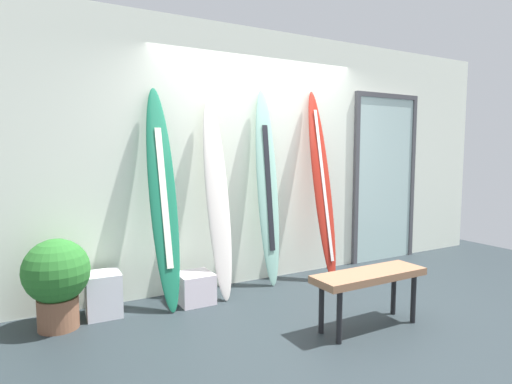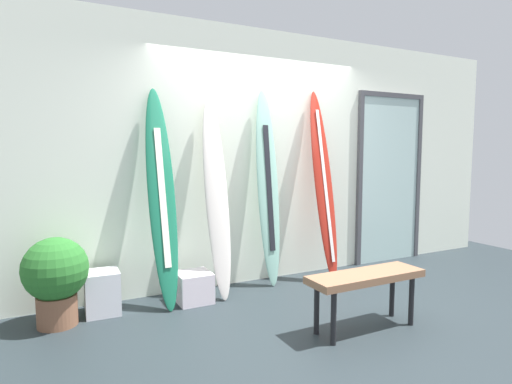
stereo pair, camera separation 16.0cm
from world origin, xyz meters
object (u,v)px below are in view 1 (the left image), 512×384
surfboard_seafoam (267,188)px  bench (369,279)px  surfboard_emerald (163,199)px  surfboard_crimson (322,186)px  display_block_left (195,288)px  surfboard_ivory (217,198)px  glass_door (385,175)px  display_block_center (103,294)px  potted_plant (57,277)px

surfboard_seafoam → bench: bearing=-84.6°
surfboard_emerald → surfboard_crimson: surfboard_crimson is taller
surfboard_crimson → surfboard_seafoam: bearing=172.0°
display_block_left → bench: 1.66m
surfboard_ivory → glass_door: (2.57, 0.25, 0.15)m
bench → glass_door: bearing=41.5°
display_block_center → potted_plant: (-0.37, -0.10, 0.24)m
surfboard_crimson → display_block_center: 2.57m
surfboard_crimson → display_block_left: surfboard_crimson is taller
surfboard_crimson → display_block_left: size_ratio=6.68×
display_block_left → bench: bearing=-50.1°
display_block_center → potted_plant: potted_plant is taller
surfboard_ivory → potted_plant: size_ratio=2.68×
surfboard_emerald → bench: bearing=-44.7°
surfboard_emerald → display_block_left: bearing=-11.6°
potted_plant → surfboard_crimson: bearing=1.8°
display_block_left → potted_plant: 1.24m
surfboard_emerald → bench: (1.33, -1.31, -0.61)m
surfboard_seafoam → potted_plant: 2.22m
display_block_center → glass_door: bearing=3.8°
display_block_center → surfboard_ivory: bearing=-0.6°
surfboard_emerald → display_block_center: bearing=176.9°
surfboard_seafoam → display_block_left: bearing=-169.6°
surfboard_emerald → display_block_center: size_ratio=5.32×
surfboard_seafoam → bench: (0.13, -1.43, -0.65)m
bench → display_block_left: bearing=129.9°
surfboard_emerald → surfboard_ivory: bearing=1.8°
surfboard_emerald → bench: surfboard_emerald is taller
glass_door → display_block_left: bearing=-173.4°
surfboard_crimson → bench: size_ratio=2.13×
surfboard_emerald → surfboard_crimson: 1.87m
display_block_center → potted_plant: size_ratio=0.52×
surfboard_ivory → display_block_left: bearing=-165.0°
surfboard_seafoam → surfboard_ivory: bearing=-171.6°
surfboard_crimson → display_block_center: size_ratio=5.55×
surfboard_emerald → display_block_center: (-0.55, 0.03, -0.83)m
surfboard_seafoam → display_block_center: 1.96m
surfboard_emerald → glass_door: bearing=5.0°
surfboard_seafoam → glass_door: glass_door is taller
surfboard_crimson → glass_door: (1.26, 0.26, 0.07)m
potted_plant → display_block_center: bearing=15.3°
surfboard_ivory → surfboard_seafoam: 0.65m
surfboard_ivory → surfboard_crimson: bearing=-0.0°
display_block_left → display_block_center: 0.84m
display_block_left → display_block_center: (-0.83, 0.09, 0.05)m
surfboard_ivory → display_block_left: 0.90m
surfboard_crimson → bench: (-0.54, -1.33, -0.66)m
display_block_center → surfboard_crimson: bearing=-0.3°
surfboard_ivory → glass_door: bearing=5.7°
surfboard_crimson → display_block_left: bearing=-177.3°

